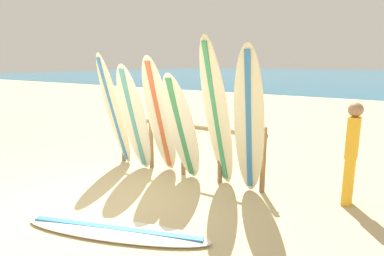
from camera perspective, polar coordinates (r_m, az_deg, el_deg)
ground_plane at (r=5.24m, az=-19.33°, el=-13.12°), size 120.00×120.00×0.00m
ocean_water at (r=60.98m, az=29.96°, el=8.03°), size 120.00×80.00×0.01m
surfboard_rack at (r=6.14m, az=-1.54°, el=-2.10°), size 3.29×0.09×1.10m
surfboard_leaning_far_left at (r=6.73m, az=-13.52°, el=2.94°), size 0.55×0.75×2.32m
surfboard_leaning_left at (r=6.26m, az=-10.11°, el=1.49°), size 0.62×0.75×2.11m
surfboard_leaning_center_left at (r=5.99m, az=-5.66°, el=1.87°), size 0.66×0.99×2.26m
surfboard_leaning_center at (r=5.62m, az=-1.84°, el=-0.17°), size 0.59×0.81×1.98m
surfboard_leaning_center_right at (r=5.36m, az=4.36°, el=2.38°), size 0.63×0.81×2.56m
surfboard_leaning_right at (r=5.04m, az=9.99°, el=0.79°), size 0.61×0.78×2.41m
surfboard_lying_on_sand at (r=4.42m, az=-13.36°, el=-17.07°), size 2.53×1.32×0.08m
beachgoer_standing at (r=5.33m, az=26.24°, el=-3.45°), size 0.21×0.25×1.56m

